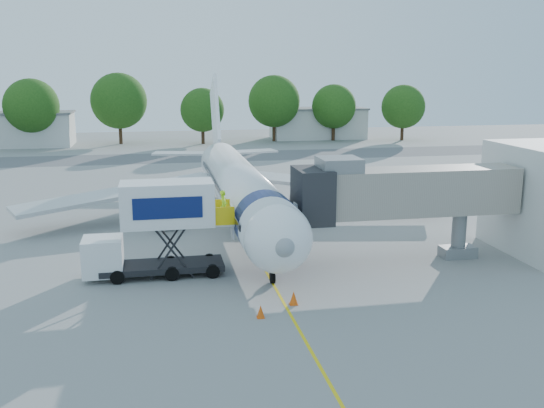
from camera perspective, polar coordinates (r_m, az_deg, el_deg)
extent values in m
plane|color=gray|center=(43.09, -2.37, -3.21)|extent=(160.00, 160.00, 0.00)
cube|color=yellow|center=(43.09, -2.37, -3.21)|extent=(0.15, 70.00, 0.01)
cube|color=#59595B|center=(84.07, -6.69, 4.42)|extent=(120.00, 10.00, 0.01)
cylinder|color=white|center=(45.29, -2.98, 1.45)|extent=(3.70, 28.00, 3.70)
sphere|color=white|center=(31.85, 0.56, -3.26)|extent=(3.70, 3.70, 3.70)
sphere|color=gray|center=(30.39, 1.14, -4.04)|extent=(1.10, 1.10, 1.10)
cone|color=white|center=(61.95, -5.18, 4.39)|extent=(3.70, 6.00, 3.70)
cube|color=white|center=(62.50, -5.36, 8.33)|extent=(0.35, 7.26, 8.29)
cube|color=#B6B8BB|center=(50.75, 6.59, 1.78)|extent=(16.17, 9.32, 1.42)
cube|color=#B6B8BB|center=(48.53, -14.14, 0.99)|extent=(16.17, 9.32, 1.42)
cylinder|color=#999BA0|center=(48.12, 3.29, 0.04)|extent=(2.10, 3.60, 2.10)
cylinder|color=#999BA0|center=(46.70, -9.91, -0.51)|extent=(2.10, 3.60, 2.10)
cube|color=black|center=(31.44, 0.67, -2.62)|extent=(2.60, 1.39, 0.81)
cylinder|color=#0B174E|center=(34.69, -0.43, -1.94)|extent=(3.73, 2.00, 3.73)
cylinder|color=silver|center=(33.92, 0.04, -6.25)|extent=(0.16, 0.16, 1.50)
cylinder|color=black|center=(34.06, 0.04, -6.93)|extent=(0.25, 0.64, 0.64)
cylinder|color=black|center=(49.13, -0.43, -0.70)|extent=(0.35, 0.90, 0.90)
cylinder|color=black|center=(48.48, -6.48, -0.96)|extent=(0.35, 0.90, 0.90)
cube|color=gray|center=(37.94, 12.77, 1.16)|extent=(13.60, 2.60, 2.80)
cube|color=black|center=(35.95, 3.82, 0.83)|extent=(2.00, 3.20, 3.20)
cube|color=slate|center=(36.07, 6.33, 3.73)|extent=(2.40, 2.40, 0.80)
cylinder|color=slate|center=(40.10, 17.17, -2.74)|extent=(0.90, 0.90, 3.00)
cube|color=slate|center=(40.41, 17.06, -4.32)|extent=(2.20, 1.20, 0.70)
cylinder|color=black|center=(40.00, 15.92, -4.41)|extent=(0.30, 0.70, 0.70)
cylinder|color=black|center=(40.83, 18.18, -4.22)|extent=(0.30, 0.70, 0.70)
cube|color=black|center=(35.79, -10.26, -5.78)|extent=(7.00, 2.30, 0.35)
cube|color=white|center=(35.69, -15.62, -4.75)|extent=(2.20, 2.20, 2.10)
cube|color=black|center=(35.57, -15.67, -4.06)|extent=(1.90, 2.10, 0.70)
cube|color=white|center=(34.83, -9.83, 0.04)|extent=(5.20, 2.40, 2.50)
cube|color=#0B174E|center=(33.64, -9.78, -0.39)|extent=(3.80, 0.04, 1.20)
cube|color=silver|center=(35.29, -4.64, -1.65)|extent=(1.10, 2.20, 0.10)
cube|color=yellow|center=(34.15, -4.46, -1.18)|extent=(1.10, 0.06, 1.10)
cube|color=yellow|center=(36.18, -4.84, -0.41)|extent=(1.10, 0.06, 1.10)
cylinder|color=black|center=(34.97, -5.60, -6.33)|extent=(0.80, 0.25, 0.80)
cylinder|color=black|center=(36.95, -5.91, -5.30)|extent=(0.80, 0.25, 0.80)
cylinder|color=black|center=(34.92, -14.35, -6.70)|extent=(0.80, 0.25, 0.80)
cylinder|color=black|center=(36.91, -14.17, -5.64)|extent=(0.80, 0.25, 0.80)
imported|color=#90DB17|center=(35.08, -4.57, -0.15)|extent=(0.45, 0.66, 1.79)
cube|color=white|center=(26.32, 7.35, -12.31)|extent=(3.31, 1.86, 1.28)
cube|color=#0B174E|center=(26.15, 7.37, -11.49)|extent=(1.93, 1.67, 0.32)
cylinder|color=black|center=(25.50, 5.13, -13.91)|extent=(0.65, 0.27, 0.64)
cylinder|color=black|center=(26.59, 4.17, -12.74)|extent=(0.65, 0.27, 0.64)
cylinder|color=black|center=(26.41, 10.51, -13.11)|extent=(0.65, 0.27, 0.64)
cylinder|color=black|center=(27.46, 9.35, -12.03)|extent=(0.65, 0.27, 0.64)
cone|color=#E44F0C|center=(29.52, -1.08, -10.07)|extent=(0.40, 0.40, 0.63)
cube|color=#E44F0C|center=(29.63, -1.08, -10.61)|extent=(0.36, 0.36, 0.04)
cone|color=#E44F0C|center=(31.08, 2.05, -8.82)|extent=(0.44, 0.44, 0.71)
cube|color=#E44F0C|center=(31.20, 2.04, -9.39)|extent=(0.40, 0.40, 0.04)
cube|color=silver|center=(103.78, -23.23, 6.40)|extent=(18.00, 8.00, 5.00)
cube|color=slate|center=(103.58, -23.35, 7.86)|extent=(18.40, 8.40, 0.30)
cube|color=silver|center=(107.20, 4.34, 7.53)|extent=(16.00, 7.00, 5.00)
cube|color=slate|center=(107.01, 4.36, 8.94)|extent=(16.40, 7.40, 0.30)
cylinder|color=#382314|center=(100.29, -21.50, 6.00)|extent=(0.56, 0.56, 3.71)
sphere|color=#1E4B14|center=(99.95, -21.70, 8.58)|extent=(8.25, 8.25, 8.25)
cylinder|color=#382314|center=(101.46, -14.07, 6.63)|extent=(0.56, 0.56, 4.01)
sphere|color=#1E4B14|center=(101.11, -14.22, 9.39)|extent=(8.90, 8.90, 8.90)
cylinder|color=#382314|center=(99.22, -6.52, 6.56)|extent=(0.56, 0.56, 3.17)
sphere|color=#1E4B14|center=(98.91, -6.57, 8.79)|extent=(7.04, 7.04, 7.04)
cylinder|color=#382314|center=(102.22, 0.19, 7.00)|extent=(0.56, 0.56, 3.87)
sphere|color=#1E4B14|center=(101.88, 0.19, 9.65)|extent=(8.59, 8.59, 8.59)
cylinder|color=#382314|center=(104.03, 5.79, 6.89)|extent=(0.56, 0.56, 3.33)
sphere|color=#1E4B14|center=(103.72, 5.84, 9.13)|extent=(7.41, 7.41, 7.41)
cylinder|color=#382314|center=(106.10, 12.15, 6.77)|extent=(0.56, 0.56, 3.30)
sphere|color=#1E4B14|center=(105.80, 12.25, 8.95)|extent=(7.34, 7.34, 7.34)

